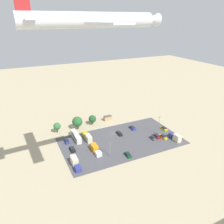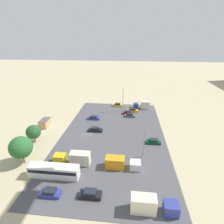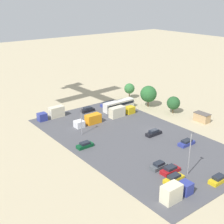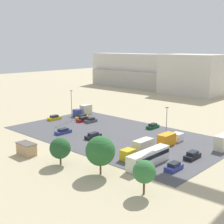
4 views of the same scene
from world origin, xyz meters
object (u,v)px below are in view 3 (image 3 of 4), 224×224
object	(u,v)px
bus	(119,105)
parked_car_1	(154,133)
parked_car_5	(159,166)
shed_building	(202,117)
parked_car_3	(85,145)
parked_car_0	(106,104)
parked_truck_1	(175,192)
parked_car_2	(187,143)
parked_car_8	(218,179)
parked_truck_2	(89,120)
parked_car_6	(174,179)
parked_truck_3	(53,113)
parked_car_7	(170,170)
parked_truck_0	(121,111)
parked_car_4	(88,110)

from	to	relation	value
bus	parked_car_1	xyz separation A→B (m)	(-21.78, 5.30, -0.99)
parked_car_5	parked_car_1	bearing A→B (deg)	138.74
shed_building	parked_car_3	size ratio (longest dim) A/B	1.12
parked_car_0	parked_truck_1	distance (m)	54.11
parked_car_2	parked_car_8	distance (m)	17.22
parked_car_1	parked_car_3	distance (m)	19.69
parked_car_5	parked_truck_1	world-z (taller)	parked_truck_1
parked_truck_2	parked_car_6	bearing A→B (deg)	175.04
parked_car_5	parked_truck_3	xyz separation A→B (m)	(41.67, 4.28, 0.92)
parked_car_6	parked_truck_2	world-z (taller)	parked_truck_2
parked_car_2	parked_truck_2	xyz separation A→B (m)	(26.58, 12.13, 0.70)
parked_car_1	parked_car_8	size ratio (longest dim) A/B	1.07
shed_building	parked_truck_3	bearing A→B (deg)	48.72
shed_building	parked_car_7	distance (m)	32.71
shed_building	parked_car_2	bearing A→B (deg)	115.02
parked_car_7	parked_truck_0	xyz separation A→B (m)	(32.75, -12.92, 0.87)
parked_car_1	parked_car_6	size ratio (longest dim) A/B	1.00
parked_car_7	parked_truck_3	size ratio (longest dim) A/B	0.53
parked_car_4	parked_car_7	world-z (taller)	parked_car_4
parked_car_2	parked_car_6	bearing A→B (deg)	-58.69
parked_car_6	parked_truck_1	bearing A→B (deg)	-46.08
parked_car_2	parked_truck_1	xyz separation A→B (m)	(-13.44, 19.58, 0.99)
parked_car_3	parked_car_4	distance (m)	25.66
shed_building	parked_car_3	distance (m)	38.28
parked_car_0	parked_car_4	xyz separation A→B (m)	(-0.51, 8.17, 0.03)
parked_car_5	parked_truck_1	distance (m)	11.17
bus	parked_car_8	distance (m)	47.64
parked_car_0	parked_truck_2	world-z (taller)	parked_truck_2
parked_car_5	parked_car_6	world-z (taller)	parked_car_5
parked_car_2	parked_car_7	bearing A→B (deg)	-63.86
parked_truck_0	shed_building	bearing A→B (deg)	41.65
parked_car_3	shed_building	bearing A→B (deg)	-100.97
parked_car_7	parked_truck_2	xyz separation A→B (m)	(33.11, -1.17, 0.67)
bus	parked_car_5	distance (m)	38.88
bus	parked_car_3	distance (m)	29.24
parked_car_0	parked_car_8	size ratio (longest dim) A/B	0.94
parked_car_2	parked_truck_0	bearing A→B (deg)	-179.18
parked_car_4	parked_truck_1	distance (m)	50.97
parked_car_0	parked_car_3	world-z (taller)	parked_car_0
parked_car_3	parked_car_8	bearing A→B (deg)	-156.38
parked_car_6	parked_truck_1	distance (m)	6.09
shed_building	parked_truck_3	xyz separation A→B (m)	(30.31, 34.53, 0.27)
shed_building	parked_car_1	distance (m)	18.76
parked_car_2	parked_car_6	distance (m)	17.85
parked_car_7	parked_car_8	bearing A→B (deg)	30.42
parked_car_1	parked_truck_0	distance (m)	16.94
parked_car_2	parked_car_0	bearing A→B (deg)	177.54
parked_car_4	parked_truck_0	xyz separation A→B (m)	(-9.62, -6.23, 0.82)
parked_car_7	parked_truck_2	bearing A→B (deg)	177.98
parked_car_2	parked_car_8	size ratio (longest dim) A/B	1.05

